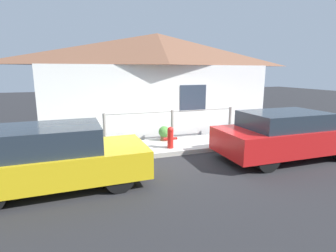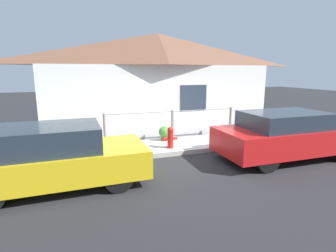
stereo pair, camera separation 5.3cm
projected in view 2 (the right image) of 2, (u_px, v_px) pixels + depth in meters
The scene contains 8 objects.
ground_plane at pixel (189, 155), 8.19m from camera, with size 60.00×60.00×0.00m, color #262628.
sidewalk at pixel (179, 145), 8.96m from camera, with size 24.00×1.70×0.15m.
house at pixel (159, 55), 10.55m from camera, with size 9.37×2.23×4.06m.
fence at pixel (173, 123), 9.48m from camera, with size 4.90×0.10×1.05m.
car_left at pixel (56, 157), 5.80m from camera, with size 3.93×1.84×1.41m.
car_right at pixel (287, 135), 7.76m from camera, with size 4.26×1.81×1.40m.
fire_hydrant at pixel (170, 137), 8.34m from camera, with size 0.45×0.20×0.69m.
potted_plant_near_hydrant at pixel (165, 133), 9.28m from camera, with size 0.41×0.41×0.52m.
Camera 2 is at (-3.10, -7.23, 2.55)m, focal length 28.00 mm.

